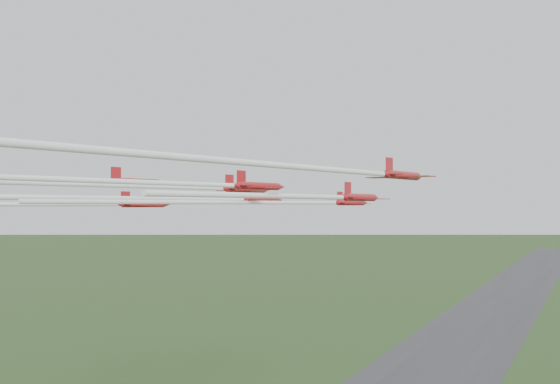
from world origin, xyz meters
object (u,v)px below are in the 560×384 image
at_px(jet_row2_left, 203,199).
at_px(jet_row3_left, 96,204).
at_px(jet_lead, 283,202).
at_px(jet_row2_right, 324,197).
at_px(jet_row3_right, 332,170).
at_px(jet_row4_left, 43,179).
at_px(jet_row4_right, 163,183).
at_px(jet_row3_mid, 150,186).

xyz_separation_m(jet_row2_left, jet_row3_left, (-15.67, -7.37, -0.81)).
height_order(jet_lead, jet_row3_left, jet_lead).
bearing_deg(jet_row2_right, jet_row3_right, -57.09).
xyz_separation_m(jet_row3_left, jet_row4_left, (8.18, -18.33, 3.28)).
bearing_deg(jet_row4_right, jet_row3_right, 38.43).
distance_m(jet_row3_left, jet_row4_left, 20.34).
relative_size(jet_row2_left, jet_row3_mid, 0.97).
bearing_deg(jet_row3_left, jet_row4_left, -53.90).
height_order(jet_row3_mid, jet_row4_left, jet_row4_left).
bearing_deg(jet_row3_right, jet_lead, 136.81).
bearing_deg(jet_row4_left, jet_row3_left, 124.88).
bearing_deg(jet_row2_right, jet_row4_left, -132.06).
xyz_separation_m(jet_row2_right, jet_row4_left, (-29.05, -24.78, 2.22)).
height_order(jet_row3_mid, jet_row3_right, jet_row3_right).
bearing_deg(jet_row3_left, jet_row2_left, 37.23).
height_order(jet_row2_right, jet_row3_mid, jet_row3_mid).
bearing_deg(jet_lead, jet_row4_right, -72.77).
height_order(jet_row2_left, jet_row3_mid, jet_row3_mid).
bearing_deg(jet_row3_right, jet_row4_right, -143.44).
bearing_deg(jet_row3_mid, jet_row2_right, 62.80).
relative_size(jet_row2_left, jet_row3_left, 1.41).
distance_m(jet_row4_left, jet_row4_right, 21.81).
bearing_deg(jet_row4_right, jet_row2_right, 86.90).
bearing_deg(jet_row3_left, jet_row3_right, -3.50).
distance_m(jet_row2_left, jet_row2_right, 21.59).
height_order(jet_row2_right, jet_row4_left, jet_row4_left).
height_order(jet_row3_left, jet_row3_mid, jet_row3_mid).
distance_m(jet_row3_left, jet_row3_mid, 25.56).
height_order(jet_row3_left, jet_row4_left, jet_row4_left).
distance_m(jet_row3_mid, jet_row4_left, 14.43).
distance_m(jet_row2_left, jet_row3_left, 17.33).
relative_size(jet_lead, jet_row2_right, 1.27).
relative_size(jet_row2_right, jet_row4_left, 0.89).
distance_m(jet_row2_left, jet_row3_right, 36.97).
bearing_deg(jet_row3_left, jet_row3_mid, -19.56).
relative_size(jet_row3_left, jet_row4_left, 0.77).
xyz_separation_m(jet_lead, jet_row2_right, (9.71, -6.05, 0.79)).
bearing_deg(jet_row2_left, jet_row3_mid, -66.50).
xyz_separation_m(jet_lead, jet_row3_right, (18.92, -25.41, 3.48)).
bearing_deg(jet_row3_right, jet_row2_right, 125.56).
relative_size(jet_row2_left, jet_row3_right, 1.00).
distance_m(jet_row3_left, jet_row3_right, 48.35).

